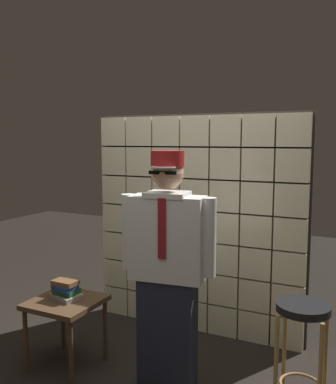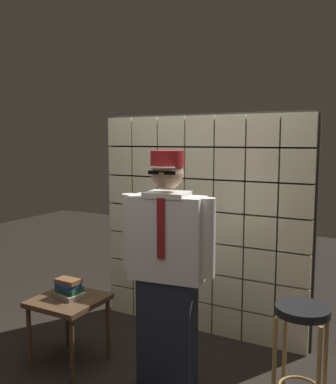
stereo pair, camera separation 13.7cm
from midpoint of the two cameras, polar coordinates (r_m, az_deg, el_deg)
name	(u,v)px [view 2 (the right image)]	position (r m, az deg, el deg)	size (l,w,h in m)	color
glass_block_wall	(201,225)	(4.02, 5.37, -4.44)	(2.07, 0.10, 2.07)	beige
standing_person	(167,269)	(3.05, 1.21, -10.26)	(0.70, 0.33, 1.74)	#1E2333
bar_stool	(302,337)	(2.98, 18.74, -17.83)	(0.34, 0.34, 0.78)	black
side_table	(69,307)	(3.62, -12.02, -14.79)	(0.52, 0.52, 0.55)	#513823
book_stack	(69,289)	(3.58, -11.98, -12.52)	(0.25, 0.22, 0.15)	gray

